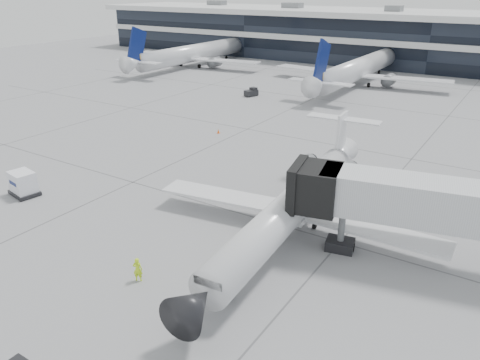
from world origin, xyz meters
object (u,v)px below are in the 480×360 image
Objects in this scene: regional_jet at (293,204)px; jet_bridge at (459,207)px; ramp_worker at (138,269)px; cargo_uld at (23,184)px.

jet_bridge is (10.58, 0.73, 2.23)m from regional_jet.
ramp_worker is at bearing -155.57° from jet_bridge.
regional_jet is 11.97m from ramp_worker.
jet_bridge reaches higher than cargo_uld.
jet_bridge is at bearing 22.95° from cargo_uld.
regional_jet reaches higher than jet_bridge.
cargo_uld is at bearing -178.95° from jet_bridge.
regional_jet is at bearing 172.17° from jet_bridge.
ramp_worker is at bearing -2.99° from cargo_uld.
jet_bridge is at bearing -0.26° from regional_jet.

